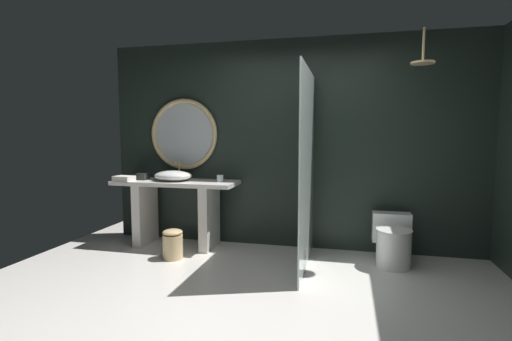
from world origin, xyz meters
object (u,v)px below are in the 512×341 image
at_px(toilet, 393,241).
at_px(vessel_sink, 173,176).
at_px(round_wall_mirror, 184,134).
at_px(tissue_box, 143,176).
at_px(waste_bin, 173,244).
at_px(folded_hand_towel, 124,178).
at_px(rain_shower_head, 423,60).
at_px(tumbler_cup, 220,178).

bearing_deg(toilet, vessel_sink, 178.24).
bearing_deg(toilet, round_wall_mirror, 172.08).
relative_size(vessel_sink, tissue_box, 3.48).
relative_size(tissue_box, waste_bin, 0.40).
bearing_deg(vessel_sink, round_wall_mirror, 84.10).
height_order(toilet, folded_hand_towel, folded_hand_towel).
bearing_deg(tissue_box, rain_shower_head, -3.68).
xyz_separation_m(tissue_box, folded_hand_towel, (-0.16, -0.18, -0.01)).
bearing_deg(toilet, waste_bin, -170.91).
bearing_deg(tumbler_cup, round_wall_mirror, 157.63).
bearing_deg(waste_bin, folded_hand_towel, 158.86).
height_order(tissue_box, folded_hand_towel, tissue_box).
distance_m(vessel_sink, tissue_box, 0.44).
relative_size(rain_shower_head, waste_bin, 1.04).
xyz_separation_m(round_wall_mirror, waste_bin, (0.18, -0.76, -1.26)).
bearing_deg(folded_hand_towel, vessel_sink, 15.18).
distance_m(rain_shower_head, folded_hand_towel, 3.69).
distance_m(tumbler_cup, tissue_box, 1.05).
distance_m(tissue_box, folded_hand_towel, 0.24).
bearing_deg(tissue_box, toilet, -1.88).
relative_size(vessel_sink, round_wall_mirror, 0.51).
bearing_deg(tumbler_cup, rain_shower_head, -5.99).
height_order(toilet, waste_bin, toilet).
xyz_separation_m(tumbler_cup, toilet, (2.04, -0.12, -0.62)).
bearing_deg(tumbler_cup, tissue_box, -178.71).
bearing_deg(tissue_box, tumbler_cup, 1.29).
distance_m(vessel_sink, folded_hand_towel, 0.62).
relative_size(vessel_sink, rain_shower_head, 1.34).
height_order(vessel_sink, folded_hand_towel, vessel_sink).
bearing_deg(folded_hand_towel, toilet, 1.41).
bearing_deg(rain_shower_head, tumbler_cup, 174.01).
relative_size(tumbler_cup, toilet, 0.15).
relative_size(tumbler_cup, round_wall_mirror, 0.09).
relative_size(vessel_sink, waste_bin, 1.39).
relative_size(vessel_sink, tumbler_cup, 5.63).
height_order(round_wall_mirror, waste_bin, round_wall_mirror).
bearing_deg(folded_hand_towel, round_wall_mirror, 35.41).
bearing_deg(rain_shower_head, waste_bin, -173.98).
height_order(round_wall_mirror, rain_shower_head, rain_shower_head).
distance_m(toilet, folded_hand_towel, 3.30).
distance_m(tumbler_cup, toilet, 2.13).
height_order(tumbler_cup, waste_bin, tumbler_cup).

